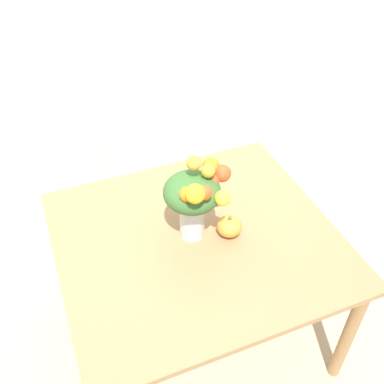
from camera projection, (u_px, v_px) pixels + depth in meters
The scene contains 6 objects.
ground_plane at pixel (196, 327), 2.53m from camera, with size 12.00×12.00×0.00m, color tan.
wall_back at pixel (105, 0), 2.65m from camera, with size 8.00×0.06×2.70m.
dining_table at pixel (197, 250), 2.10m from camera, with size 1.25×1.13×0.74m.
flower_vase at pixel (195, 197), 1.91m from camera, with size 0.30×0.28×0.43m.
pumpkin at pixel (229, 226), 2.03m from camera, with size 0.12×0.12×0.11m.
dining_chair_near_window at pixel (144, 166), 2.83m from camera, with size 0.47×0.47×0.97m.
Camera 1 is at (-0.54, -1.29, 2.24)m, focal length 42.00 mm.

